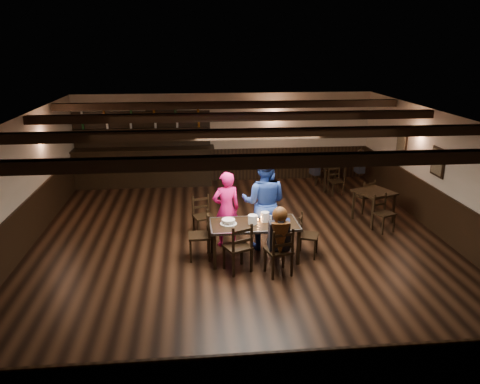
{
  "coord_description": "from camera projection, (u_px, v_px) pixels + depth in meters",
  "views": [
    {
      "loc": [
        -0.93,
        -9.14,
        4.16
      ],
      "look_at": [
        -0.0,
        0.2,
        1.13
      ],
      "focal_mm": 35.0,
      "sensor_mm": 36.0,
      "label": 1
    }
  ],
  "objects": [
    {
      "name": "ground",
      "position": [
        241.0,
        245.0,
        10.02
      ],
      "size": [
        10.0,
        10.0,
        0.0
      ],
      "primitive_type": "plane",
      "color": "black",
      "rests_on": "ground"
    },
    {
      "name": "room_shell",
      "position": [
        241.0,
        166.0,
        9.52
      ],
      "size": [
        9.02,
        10.02,
        2.71
      ],
      "color": "beige",
      "rests_on": "ground"
    },
    {
      "name": "dining_table",
      "position": [
        254.0,
        227.0,
        9.21
      ],
      "size": [
        1.77,
        0.92,
        0.75
      ],
      "color": "black",
      "rests_on": "ground"
    },
    {
      "name": "chair_near_left",
      "position": [
        240.0,
        245.0,
        8.67
      ],
      "size": [
        0.59,
        0.58,
        0.97
      ],
      "color": "black",
      "rests_on": "ground"
    },
    {
      "name": "chair_near_right",
      "position": [
        281.0,
        248.0,
        8.54
      ],
      "size": [
        0.54,
        0.52,
        0.95
      ],
      "color": "black",
      "rests_on": "ground"
    },
    {
      "name": "chair_end_left",
      "position": [
        203.0,
        232.0,
        9.28
      ],
      "size": [
        0.44,
        0.46,
        0.96
      ],
      "color": "black",
      "rests_on": "ground"
    },
    {
      "name": "chair_end_right",
      "position": [
        304.0,
        232.0,
        9.4
      ],
      "size": [
        0.51,
        0.52,
        0.88
      ],
      "color": "black",
      "rests_on": "ground"
    },
    {
      "name": "chair_far_pushed",
      "position": [
        202.0,
        212.0,
        10.43
      ],
      "size": [
        0.52,
        0.51,
        0.9
      ],
      "color": "black",
      "rests_on": "ground"
    },
    {
      "name": "woman_pink",
      "position": [
        226.0,
        209.0,
        9.79
      ],
      "size": [
        0.66,
        0.51,
        1.62
      ],
      "primitive_type": "imported",
      "rotation": [
        0.0,
        0.0,
        3.37
      ],
      "color": "#E41C89",
      "rests_on": "ground"
    },
    {
      "name": "man_blue",
      "position": [
        264.0,
        203.0,
        9.64
      ],
      "size": [
        1.14,
        1.01,
        1.98
      ],
      "primitive_type": "imported",
      "rotation": [
        0.0,
        0.0,
        2.84
      ],
      "color": "navy",
      "rests_on": "ground"
    },
    {
      "name": "seated_person",
      "position": [
        279.0,
        231.0,
        8.5
      ],
      "size": [
        0.37,
        0.56,
        0.91
      ],
      "color": "black",
      "rests_on": "ground"
    },
    {
      "name": "cake",
      "position": [
        228.0,
        222.0,
        9.14
      ],
      "size": [
        0.33,
        0.33,
        0.1
      ],
      "color": "white",
      "rests_on": "dining_table"
    },
    {
      "name": "plate_stack_a",
      "position": [
        253.0,
        219.0,
        9.16
      ],
      "size": [
        0.19,
        0.19,
        0.18
      ],
      "primitive_type": "cylinder",
      "color": "white",
      "rests_on": "dining_table"
    },
    {
      "name": "plate_stack_b",
      "position": [
        265.0,
        217.0,
        9.26
      ],
      "size": [
        0.17,
        0.17,
        0.2
      ],
      "primitive_type": "cylinder",
      "color": "white",
      "rests_on": "dining_table"
    },
    {
      "name": "tea_light",
      "position": [
        258.0,
        220.0,
        9.29
      ],
      "size": [
        0.05,
        0.05,
        0.06
      ],
      "color": "#A5A8AD",
      "rests_on": "dining_table"
    },
    {
      "name": "salt_shaker",
      "position": [
        273.0,
        223.0,
        9.11
      ],
      "size": [
        0.03,
        0.03,
        0.09
      ],
      "primitive_type": "cylinder",
      "color": "silver",
      "rests_on": "dining_table"
    },
    {
      "name": "pepper_shaker",
      "position": [
        278.0,
        221.0,
        9.15
      ],
      "size": [
        0.04,
        0.04,
        0.1
      ],
      "primitive_type": "cylinder",
      "color": "#A5A8AD",
      "rests_on": "dining_table"
    },
    {
      "name": "drink_glass",
      "position": [
        270.0,
        217.0,
        9.37
      ],
      "size": [
        0.06,
        0.06,
        0.09
      ],
      "primitive_type": "cylinder",
      "color": "silver",
      "rests_on": "dining_table"
    },
    {
      "name": "menu_red",
      "position": [
        277.0,
        224.0,
        9.14
      ],
      "size": [
        0.32,
        0.3,
        0.0
      ],
      "primitive_type": "cube",
      "rotation": [
        0.0,
        0.0,
        0.57
      ],
      "color": "maroon",
      "rests_on": "dining_table"
    },
    {
      "name": "menu_blue",
      "position": [
        282.0,
        220.0,
        9.37
      ],
      "size": [
        0.35,
        0.27,
        0.0
      ],
      "primitive_type": "cube",
      "rotation": [
        0.0,
        0.0,
        -0.16
      ],
      "color": "navy",
      "rests_on": "dining_table"
    },
    {
      "name": "bar_counter",
      "position": [
        144.0,
        162.0,
        14.03
      ],
      "size": [
        4.23,
        0.7,
        2.2
      ],
      "color": "black",
      "rests_on": "ground"
    },
    {
      "name": "back_table_a",
      "position": [
        374.0,
        195.0,
        11.19
      ],
      "size": [
        1.05,
        1.05,
        0.75
      ],
      "color": "black",
      "rests_on": "ground"
    },
    {
      "name": "back_table_b",
      "position": [
        330.0,
        167.0,
        13.72
      ],
      "size": [
        0.86,
        0.86,
        0.75
      ],
      "color": "black",
      "rests_on": "ground"
    },
    {
      "name": "bg_patron_left",
      "position": [
        315.0,
        163.0,
        13.54
      ],
      "size": [
        0.28,
        0.37,
        0.68
      ],
      "color": "black",
      "rests_on": "ground"
    },
    {
      "name": "bg_patron_right",
      "position": [
        360.0,
        161.0,
        13.73
      ],
      "size": [
        0.25,
        0.36,
        0.71
      ],
      "color": "black",
      "rests_on": "ground"
    }
  ]
}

